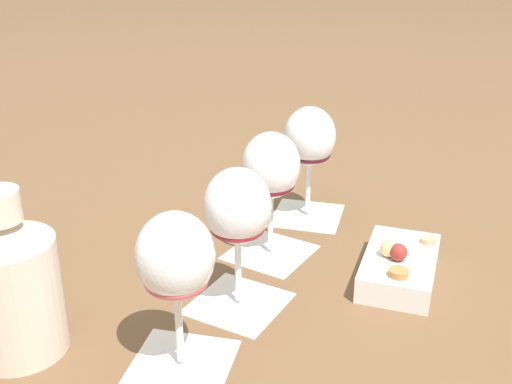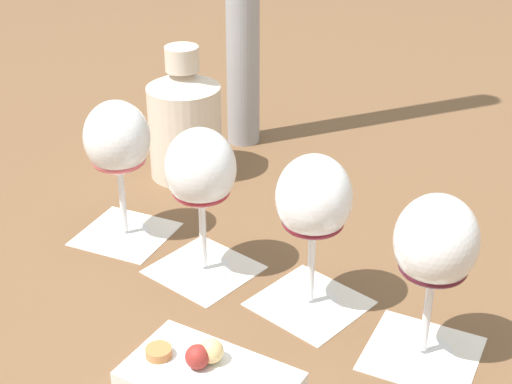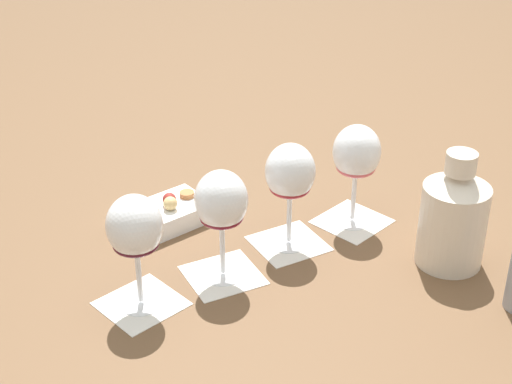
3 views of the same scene
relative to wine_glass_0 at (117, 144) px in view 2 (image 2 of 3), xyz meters
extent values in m
plane|color=brown|center=(0.16, -0.12, -0.13)|extent=(8.00, 8.00, 0.00)
cube|color=silver|center=(0.00, 0.00, -0.13)|extent=(0.15, 0.15, 0.00)
cube|color=silver|center=(0.10, -0.09, -0.13)|extent=(0.16, 0.15, 0.00)
cube|color=silver|center=(0.22, -0.16, -0.13)|extent=(0.16, 0.16, 0.00)
cube|color=silver|center=(0.33, -0.25, -0.13)|extent=(0.15, 0.15, 0.00)
cylinder|color=white|center=(0.00, 0.00, -0.12)|extent=(0.06, 0.06, 0.01)
cylinder|color=white|center=(0.00, 0.00, -0.08)|extent=(0.01, 0.01, 0.09)
ellipsoid|color=white|center=(0.00, 0.00, 0.01)|extent=(0.08, 0.08, 0.09)
ellipsoid|color=#CE545E|center=(0.00, 0.00, -0.02)|extent=(0.07, 0.07, 0.02)
cylinder|color=white|center=(0.10, -0.09, -0.12)|extent=(0.06, 0.06, 0.01)
cylinder|color=white|center=(0.10, -0.09, -0.08)|extent=(0.01, 0.01, 0.09)
ellipsoid|color=white|center=(0.10, -0.09, 0.01)|extent=(0.08, 0.08, 0.09)
ellipsoid|color=maroon|center=(0.10, -0.09, -0.02)|extent=(0.07, 0.07, 0.03)
cylinder|color=white|center=(0.22, -0.16, -0.12)|extent=(0.06, 0.06, 0.01)
cylinder|color=white|center=(0.22, -0.16, -0.08)|extent=(0.01, 0.01, 0.09)
ellipsoid|color=white|center=(0.22, -0.16, 0.01)|extent=(0.08, 0.08, 0.09)
ellipsoid|color=maroon|center=(0.22, -0.16, -0.02)|extent=(0.07, 0.07, 0.02)
cylinder|color=white|center=(0.33, -0.25, -0.12)|extent=(0.06, 0.06, 0.01)
cylinder|color=white|center=(0.33, -0.25, -0.08)|extent=(0.01, 0.01, 0.09)
ellipsoid|color=white|center=(0.33, -0.25, 0.01)|extent=(0.08, 0.08, 0.09)
ellipsoid|color=#4B1323|center=(0.33, -0.25, -0.02)|extent=(0.07, 0.07, 0.02)
cylinder|color=beige|center=(0.07, 0.17, -0.06)|extent=(0.11, 0.11, 0.14)
cone|color=beige|center=(0.07, 0.17, 0.02)|extent=(0.11, 0.11, 0.02)
cylinder|color=beige|center=(0.07, 0.17, 0.05)|extent=(0.05, 0.05, 0.03)
cylinder|color=#B2703D|center=(0.06, -0.28, -0.09)|extent=(0.03, 0.03, 0.01)
sphere|color=#DBB775|center=(0.11, -0.29, -0.08)|extent=(0.02, 0.02, 0.02)
sphere|color=maroon|center=(0.10, -0.30, -0.08)|extent=(0.02, 0.02, 0.02)
camera|label=1|loc=(-0.57, 0.06, 0.32)|focal=45.00mm
camera|label=2|loc=(0.13, -0.87, 0.40)|focal=55.00mm
camera|label=3|loc=(1.17, 0.20, 0.59)|focal=55.00mm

